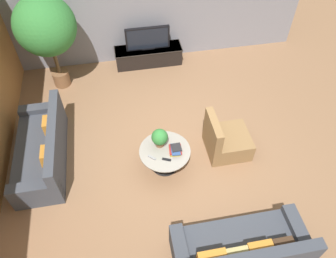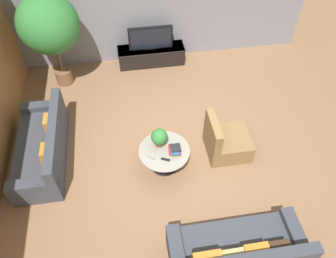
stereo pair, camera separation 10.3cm
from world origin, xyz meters
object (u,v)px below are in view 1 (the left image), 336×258
(television, at_px, (148,38))
(armchair_wicker, at_px, (225,141))
(couch_by_wall, at_px, (43,150))
(couch_near_entry, at_px, (240,251))
(potted_plant_tabletop, at_px, (160,137))
(potted_palm_tall, at_px, (46,27))
(coffee_table, at_px, (165,155))
(media_console, at_px, (148,55))

(television, distance_m, armchair_wicker, 3.21)
(couch_by_wall, height_order, couch_near_entry, same)
(armchair_wicker, relative_size, potted_plant_tabletop, 2.30)
(couch_by_wall, height_order, potted_palm_tall, potted_palm_tall)
(coffee_table, bearing_deg, couch_near_entry, -67.47)
(couch_near_entry, relative_size, armchair_wicker, 2.31)
(potted_palm_tall, xyz_separation_m, potted_plant_tabletop, (1.90, -2.60, -0.84))
(coffee_table, distance_m, armchair_wicker, 1.22)
(armchair_wicker, distance_m, potted_plant_tabletop, 1.33)
(couch_by_wall, bearing_deg, potted_palm_tall, 173.44)
(coffee_table, relative_size, potted_plant_tabletop, 2.48)
(media_console, bearing_deg, coffee_table, -92.70)
(couch_near_entry, xyz_separation_m, potted_palm_tall, (-2.76, 4.66, 1.21))
(television, distance_m, potted_palm_tall, 2.29)
(coffee_table, bearing_deg, couch_by_wall, 166.08)
(armchair_wicker, bearing_deg, potted_plant_tabletop, 90.87)
(couch_near_entry, xyz_separation_m, potted_plant_tabletop, (-0.86, 2.06, 0.37))
(couch_near_entry, relative_size, potted_palm_tall, 0.92)
(media_console, xyz_separation_m, armchair_wicker, (1.06, -3.00, 0.04))
(coffee_table, relative_size, armchair_wicker, 1.08)
(couch_by_wall, bearing_deg, coffee_table, 76.08)
(media_console, height_order, couch_near_entry, couch_near_entry)
(media_console, xyz_separation_m, potted_palm_tall, (-2.11, -0.42, 1.27))
(media_console, relative_size, potted_plant_tabletop, 4.39)
(armchair_wicker, xyz_separation_m, potted_plant_tabletop, (-1.27, -0.02, 0.39))
(armchair_wicker, height_order, potted_plant_tabletop, armchair_wicker)
(television, bearing_deg, potted_palm_tall, -168.74)
(couch_near_entry, height_order, potted_palm_tall, potted_palm_tall)
(armchair_wicker, bearing_deg, potted_palm_tall, 50.86)
(television, distance_m, couch_near_entry, 5.14)
(couch_by_wall, distance_m, couch_near_entry, 3.89)
(couch_by_wall, xyz_separation_m, armchair_wicker, (3.42, -0.38, -0.01))
(media_console, height_order, couch_by_wall, couch_by_wall)
(media_console, height_order, potted_plant_tabletop, potted_plant_tabletop)
(armchair_wicker, xyz_separation_m, potted_palm_tall, (-3.17, 2.58, 1.23))
(television, bearing_deg, couch_near_entry, -82.76)
(media_console, xyz_separation_m, couch_near_entry, (0.65, -5.09, 0.06))
(couch_near_entry, distance_m, potted_plant_tabletop, 2.27)
(couch_by_wall, xyz_separation_m, potted_palm_tall, (0.25, 2.20, 1.22))
(potted_plant_tabletop, bearing_deg, couch_near_entry, -67.34)
(coffee_table, height_order, couch_by_wall, couch_by_wall)
(couch_by_wall, distance_m, potted_plant_tabletop, 2.22)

